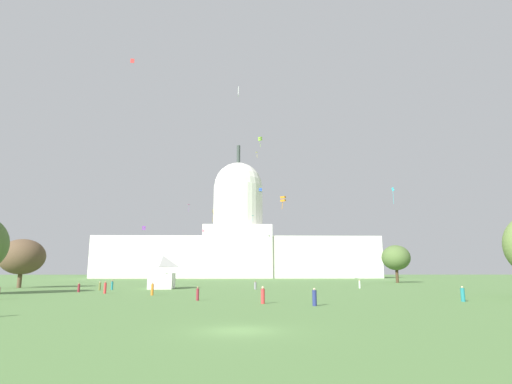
{
  "coord_description": "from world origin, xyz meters",
  "views": [
    {
      "loc": [
        0.2,
        -24.29,
        3.28
      ],
      "look_at": [
        3.15,
        78.17,
        23.04
      ],
      "focal_mm": 28.93,
      "sensor_mm": 36.0,
      "label": 1
    }
  ],
  "objects_px": {
    "kite_pink_mid": "(203,231)",
    "kite_blue_mid": "(260,190)",
    "person_teal_near_tent": "(112,285)",
    "person_red_lawn_far_right": "(105,288)",
    "person_white_lawn_far_left": "(360,284)",
    "kite_green_low": "(324,242)",
    "tree_west_far": "(22,257)",
    "kite_yellow_high": "(257,153)",
    "capitol_building": "(238,242)",
    "tree_east_far": "(396,258)",
    "kite_lime_high": "(260,139)",
    "kite_white_mid": "(238,92)",
    "person_navy_front_right": "(315,298)",
    "person_olive_mid_left": "(100,286)",
    "kite_red_high": "(132,61)",
    "kite_magenta_mid": "(188,206)",
    "person_maroon_edge_east": "(198,294)",
    "event_tent": "(162,272)",
    "kite_cyan_mid": "(393,191)",
    "person_orange_back_left": "(152,289)",
    "person_maroon_mid_center": "(79,288)",
    "kite_violet_low": "(144,228)",
    "person_teal_deep_crowd": "(463,295)",
    "kite_gold_mid": "(213,213)",
    "person_grey_aisle_center": "(255,286)",
    "kite_turquoise_mid": "(252,217)",
    "person_red_back_center": "(263,296)"
  },
  "relations": [
    {
      "from": "kite_pink_mid",
      "to": "kite_blue_mid",
      "type": "bearing_deg",
      "value": 95.6
    },
    {
      "from": "person_teal_near_tent",
      "to": "person_red_lawn_far_right",
      "type": "bearing_deg",
      "value": -128.43
    },
    {
      "from": "person_white_lawn_far_left",
      "to": "kite_green_low",
      "type": "xyz_separation_m",
      "value": [
        7.6,
        75.07,
        13.57
      ]
    },
    {
      "from": "tree_west_far",
      "to": "kite_yellow_high",
      "type": "relative_size",
      "value": 4.72
    },
    {
      "from": "capitol_building",
      "to": "kite_yellow_high",
      "type": "height_order",
      "value": "capitol_building"
    },
    {
      "from": "tree_east_far",
      "to": "person_red_lawn_far_right",
      "type": "height_order",
      "value": "tree_east_far"
    },
    {
      "from": "kite_lime_high",
      "to": "kite_white_mid",
      "type": "bearing_deg",
      "value": 126.79
    },
    {
      "from": "capitol_building",
      "to": "kite_yellow_high",
      "type": "xyz_separation_m",
      "value": [
        8.63,
        -43.72,
        34.04
      ]
    },
    {
      "from": "person_navy_front_right",
      "to": "person_olive_mid_left",
      "type": "xyz_separation_m",
      "value": [
        -32.1,
        33.94,
        -0.06
      ]
    },
    {
      "from": "person_navy_front_right",
      "to": "kite_red_high",
      "type": "height_order",
      "value": "kite_red_high"
    },
    {
      "from": "person_teal_near_tent",
      "to": "person_white_lawn_far_left",
      "type": "relative_size",
      "value": 1.06
    },
    {
      "from": "person_olive_mid_left",
      "to": "kite_magenta_mid",
      "type": "relative_size",
      "value": 0.47
    },
    {
      "from": "person_maroon_edge_east",
      "to": "kite_yellow_high",
      "type": "bearing_deg",
      "value": -19.39
    },
    {
      "from": "person_navy_front_right",
      "to": "capitol_building",
      "type": "bearing_deg",
      "value": -150.33
    },
    {
      "from": "event_tent",
      "to": "person_white_lawn_far_left",
      "type": "height_order",
      "value": "event_tent"
    },
    {
      "from": "capitol_building",
      "to": "kite_cyan_mid",
      "type": "xyz_separation_m",
      "value": [
        42.59,
        -104.6,
        6.19
      ]
    },
    {
      "from": "person_orange_back_left",
      "to": "kite_lime_high",
      "type": "distance_m",
      "value": 92.18
    },
    {
      "from": "tree_east_far",
      "to": "person_maroon_mid_center",
      "type": "height_order",
      "value": "tree_east_far"
    },
    {
      "from": "kite_violet_low",
      "to": "person_teal_near_tent",
      "type": "bearing_deg",
      "value": 84.28
    },
    {
      "from": "tree_west_far",
      "to": "person_white_lawn_far_left",
      "type": "xyz_separation_m",
      "value": [
        68.3,
        -4.21,
        -5.44
      ]
    },
    {
      "from": "person_teal_deep_crowd",
      "to": "kite_violet_low",
      "type": "xyz_separation_m",
      "value": [
        -51.8,
        68.0,
        14.21
      ]
    },
    {
      "from": "kite_white_mid",
      "to": "person_olive_mid_left",
      "type": "bearing_deg",
      "value": 104.76
    },
    {
      "from": "kite_green_low",
      "to": "kite_violet_low",
      "type": "bearing_deg",
      "value": 104.63
    },
    {
      "from": "kite_red_high",
      "to": "kite_pink_mid",
      "type": "relative_size",
      "value": 0.27
    },
    {
      "from": "event_tent",
      "to": "kite_gold_mid",
      "type": "relative_size",
      "value": 2.22
    },
    {
      "from": "person_teal_near_tent",
      "to": "person_white_lawn_far_left",
      "type": "xyz_separation_m",
      "value": [
        46.43,
        6.15,
        -0.03
      ]
    },
    {
      "from": "person_grey_aisle_center",
      "to": "person_maroon_mid_center",
      "type": "bearing_deg",
      "value": 138.4
    },
    {
      "from": "person_olive_mid_left",
      "to": "kite_blue_mid",
      "type": "bearing_deg",
      "value": 43.56
    },
    {
      "from": "event_tent",
      "to": "kite_magenta_mid",
      "type": "bearing_deg",
      "value": 91.72
    },
    {
      "from": "tree_west_far",
      "to": "tree_east_far",
      "type": "bearing_deg",
      "value": 21.01
    },
    {
      "from": "person_maroon_mid_center",
      "to": "person_navy_front_right",
      "type": "bearing_deg",
      "value": -29.63
    },
    {
      "from": "person_maroon_edge_east",
      "to": "kite_cyan_mid",
      "type": "relative_size",
      "value": 0.35
    },
    {
      "from": "kite_green_low",
      "to": "tree_west_far",
      "type": "bearing_deg",
      "value": 110.84
    },
    {
      "from": "kite_magenta_mid",
      "to": "kite_red_high",
      "type": "distance_m",
      "value": 100.88
    },
    {
      "from": "kite_turquoise_mid",
      "to": "person_grey_aisle_center",
      "type": "bearing_deg",
      "value": 44.67
    },
    {
      "from": "person_red_back_center",
      "to": "kite_red_high",
      "type": "relative_size",
      "value": 1.77
    },
    {
      "from": "person_navy_front_right",
      "to": "kite_pink_mid",
      "type": "distance_m",
      "value": 128.25
    },
    {
      "from": "tree_west_far",
      "to": "person_olive_mid_left",
      "type": "xyz_separation_m",
      "value": [
        20.22,
        -11.93,
        -5.5
      ]
    },
    {
      "from": "tree_west_far",
      "to": "person_teal_deep_crowd",
      "type": "xyz_separation_m",
      "value": [
        69.67,
        -40.59,
        -5.46
      ]
    },
    {
      "from": "person_olive_mid_left",
      "to": "kite_lime_high",
      "type": "xyz_separation_m",
      "value": [
        30.65,
        61.5,
        47.58
      ]
    },
    {
      "from": "person_white_lawn_far_left",
      "to": "kite_green_low",
      "type": "distance_m",
      "value": 76.66
    },
    {
      "from": "kite_green_low",
      "to": "kite_gold_mid",
      "type": "distance_m",
      "value": 61.02
    },
    {
      "from": "person_teal_near_tent",
      "to": "person_white_lawn_far_left",
      "type": "height_order",
      "value": "person_teal_near_tent"
    },
    {
      "from": "person_navy_front_right",
      "to": "person_red_lawn_far_right",
      "type": "distance_m",
      "value": 36.32
    },
    {
      "from": "person_teal_near_tent",
      "to": "kite_red_high",
      "type": "relative_size",
      "value": 1.77
    },
    {
      "from": "event_tent",
      "to": "capitol_building",
      "type": "bearing_deg",
      "value": 80.92
    },
    {
      "from": "person_olive_mid_left",
      "to": "kite_white_mid",
      "type": "relative_size",
      "value": 1.02
    },
    {
      "from": "tree_east_far",
      "to": "person_teal_deep_crowd",
      "type": "bearing_deg",
      "value": -105.26
    },
    {
      "from": "event_tent",
      "to": "person_olive_mid_left",
      "type": "height_order",
      "value": "event_tent"
    },
    {
      "from": "kite_turquoise_mid",
      "to": "tree_east_far",
      "type": "bearing_deg",
      "value": 77.77
    }
  ]
}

